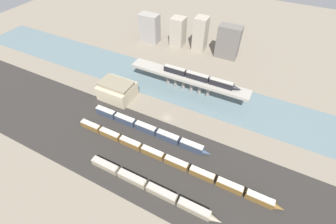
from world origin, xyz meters
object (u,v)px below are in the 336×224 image
at_px(train_yard_near, 150,187).
at_px(train_yard_mid, 167,159).
at_px(warehouse_building, 117,90).
at_px(train_on_bridge, 200,77).
at_px(train_yard_far, 148,129).

height_order(train_yard_near, train_yard_mid, train_yard_mid).
distance_m(train_yard_mid, warehouse_building, 50.55).
relative_size(train_on_bridge, train_yard_near, 0.78).
bearing_deg(warehouse_building, train_yard_far, -27.85).
bearing_deg(train_yard_mid, train_yard_far, 145.75).
relative_size(train_yard_near, train_yard_far, 0.91).
xyz_separation_m(train_yard_near, train_yard_far, (-15.50, 24.90, 0.37)).
height_order(train_on_bridge, warehouse_building, train_on_bridge).
xyz_separation_m(train_yard_far, warehouse_building, (-28.13, 14.87, 2.66)).
xyz_separation_m(train_yard_near, train_yard_mid, (-0.03, 14.37, 0.05)).
height_order(train_on_bridge, train_yard_far, train_on_bridge).
relative_size(train_yard_mid, train_yard_far, 1.52).
xyz_separation_m(train_yard_near, warehouse_building, (-43.63, 39.76, 3.03)).
bearing_deg(train_yard_far, train_yard_mid, -34.25).
bearing_deg(warehouse_building, train_yard_near, -42.35).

